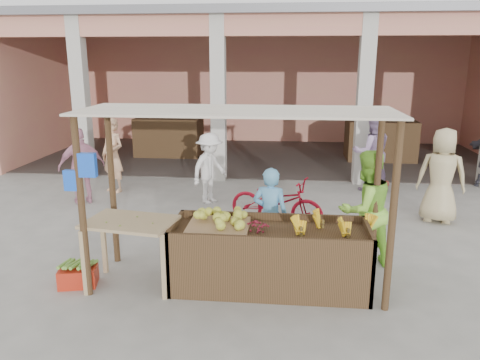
# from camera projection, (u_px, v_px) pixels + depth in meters

# --- Properties ---
(ground) EXTENTS (60.00, 60.00, 0.00)m
(ground) POSITION_uv_depth(u_px,v_px,m) (233.00, 285.00, 6.42)
(ground) COLOR slate
(ground) RESTS_ON ground
(market_building) EXTENTS (14.40, 6.40, 4.20)m
(market_building) POSITION_uv_depth(u_px,v_px,m) (268.00, 68.00, 14.31)
(market_building) COLOR #C57367
(market_building) RESTS_ON ground
(fruit_stall) EXTENTS (2.60, 0.95, 0.80)m
(fruit_stall) POSITION_uv_depth(u_px,v_px,m) (270.00, 259.00, 6.26)
(fruit_stall) COLOR #4E341F
(fruit_stall) RESTS_ON ground
(stall_awning) EXTENTS (4.09, 1.35, 2.39)m
(stall_awning) POSITION_uv_depth(u_px,v_px,m) (231.00, 142.00, 5.97)
(stall_awning) COLOR #4E341F
(stall_awning) RESTS_ON ground
(banana_heap) EXTENTS (1.02, 0.56, 0.19)m
(banana_heap) POSITION_uv_depth(u_px,v_px,m) (333.00, 225.00, 6.11)
(banana_heap) COLOR yellow
(banana_heap) RESTS_ON fruit_stall
(melon_tray) EXTENTS (0.81, 0.70, 0.21)m
(melon_tray) POSITION_uv_depth(u_px,v_px,m) (219.00, 221.00, 6.24)
(melon_tray) COLOR #9C7750
(melon_tray) RESTS_ON fruit_stall
(berry_heap) EXTENTS (0.43, 0.36, 0.14)m
(berry_heap) POSITION_uv_depth(u_px,v_px,m) (255.00, 225.00, 6.20)
(berry_heap) COLOR maroon
(berry_heap) RESTS_ON fruit_stall
(side_table) EXTENTS (1.26, 0.94, 0.93)m
(side_table) POSITION_uv_depth(u_px,v_px,m) (131.00, 231.00, 6.22)
(side_table) COLOR tan
(side_table) RESTS_ON ground
(papaya_pile) EXTENTS (0.78, 0.45, 0.22)m
(papaya_pile) POSITION_uv_depth(u_px,v_px,m) (129.00, 212.00, 6.16)
(papaya_pile) COLOR #55882C
(papaya_pile) RESTS_ON side_table
(red_crate) EXTENTS (0.56, 0.46, 0.26)m
(red_crate) POSITION_uv_depth(u_px,v_px,m) (78.00, 276.00, 6.38)
(red_crate) COLOR #AF2512
(red_crate) RESTS_ON ground
(plantain_bundle) EXTENTS (0.40, 0.28, 0.08)m
(plantain_bundle) POSITION_uv_depth(u_px,v_px,m) (77.00, 265.00, 6.34)
(plantain_bundle) COLOR #669837
(plantain_bundle) RESTS_ON red_crate
(produce_sacks) EXTENTS (0.82, 0.51, 0.62)m
(produce_sacks) POSITION_uv_depth(u_px,v_px,m) (380.00, 175.00, 11.14)
(produce_sacks) COLOR maroon
(produce_sacks) RESTS_ON ground
(vendor_blue) EXTENTS (0.66, 0.53, 1.57)m
(vendor_blue) POSITION_uv_depth(u_px,v_px,m) (270.00, 212.00, 6.98)
(vendor_blue) COLOR #5EA9DB
(vendor_blue) RESTS_ON ground
(vendor_green) EXTENTS (1.03, 0.87, 1.86)m
(vendor_green) POSITION_uv_depth(u_px,v_px,m) (365.00, 207.00, 6.77)
(vendor_green) COLOR #90D93F
(vendor_green) RESTS_ON ground
(motorcycle) EXTENTS (1.22, 1.97, 0.97)m
(motorcycle) POSITION_uv_depth(u_px,v_px,m) (277.00, 201.00, 8.50)
(motorcycle) COLOR maroon
(motorcycle) RESTS_ON ground
(shopper_a) EXTENTS (1.00, 1.16, 1.62)m
(shopper_a) POSITION_uv_depth(u_px,v_px,m) (210.00, 166.00, 9.83)
(shopper_a) COLOR silver
(shopper_a) RESTS_ON ground
(shopper_b) EXTENTS (1.14, 0.98, 1.72)m
(shopper_b) POSITION_uv_depth(u_px,v_px,m) (81.00, 164.00, 9.80)
(shopper_b) COLOR #C8839A
(shopper_b) RESTS_ON ground
(shopper_c) EXTENTS (1.09, 0.87, 1.98)m
(shopper_c) POSITION_uv_depth(u_px,v_px,m) (442.00, 171.00, 8.66)
(shopper_c) COLOR tan
(shopper_c) RESTS_ON ground
(shopper_e) EXTENTS (0.82, 0.75, 1.77)m
(shopper_e) POSITION_uv_depth(u_px,v_px,m) (113.00, 154.00, 10.67)
(shopper_e) COLOR tan
(shopper_e) RESTS_ON ground
(shopper_f) EXTENTS (1.03, 0.67, 1.98)m
(shopper_f) POSITION_uv_depth(u_px,v_px,m) (372.00, 149.00, 10.72)
(shopper_f) COLOR #9B7EA7
(shopper_f) RESTS_ON ground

